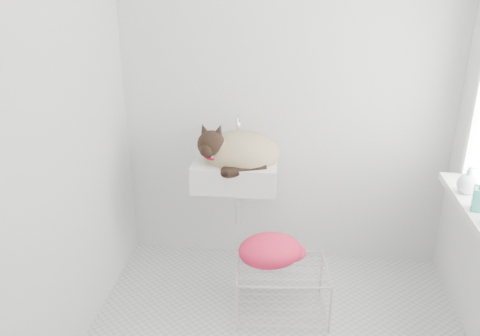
# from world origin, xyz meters

# --- Properties ---
(back_wall) EXTENTS (2.20, 0.02, 2.50)m
(back_wall) POSITION_xyz_m (0.00, 1.00, 1.25)
(back_wall) COLOR silver
(back_wall) RESTS_ON ground
(left_wall) EXTENTS (0.02, 2.00, 2.50)m
(left_wall) POSITION_xyz_m (-1.10, 0.00, 1.25)
(left_wall) COLOR silver
(left_wall) RESTS_ON ground
(windowsill) EXTENTS (0.16, 0.88, 0.04)m
(windowsill) POSITION_xyz_m (1.01, 0.20, 0.83)
(windowsill) COLOR white
(windowsill) RESTS_ON right_wall
(sink) EXTENTS (0.53, 0.46, 0.21)m
(sink) POSITION_xyz_m (-0.30, 0.74, 0.85)
(sink) COLOR white
(sink) RESTS_ON back_wall
(faucet) EXTENTS (0.19, 0.13, 0.19)m
(faucet) POSITION_xyz_m (-0.30, 0.92, 0.99)
(faucet) COLOR silver
(faucet) RESTS_ON sink
(cat) EXTENTS (0.52, 0.44, 0.32)m
(cat) POSITION_xyz_m (-0.29, 0.72, 0.89)
(cat) COLOR tan
(cat) RESTS_ON sink
(wire_rack) EXTENTS (0.57, 0.43, 0.32)m
(wire_rack) POSITION_xyz_m (0.02, 0.33, 0.15)
(wire_rack) COLOR beige
(wire_rack) RESTS_ON floor
(towel) EXTENTS (0.46, 0.39, 0.16)m
(towel) POSITION_xyz_m (-0.06, 0.37, 0.35)
(towel) COLOR red
(towel) RESTS_ON wire_rack
(bottle_b) EXTENTS (0.10, 0.10, 0.18)m
(bottle_b) POSITION_xyz_m (1.00, 0.15, 0.85)
(bottle_b) COLOR #2E8870
(bottle_b) RESTS_ON windowsill
(bottle_c) EXTENTS (0.16, 0.16, 0.15)m
(bottle_c) POSITION_xyz_m (1.00, 0.36, 0.85)
(bottle_c) COLOR white
(bottle_c) RESTS_ON windowsill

